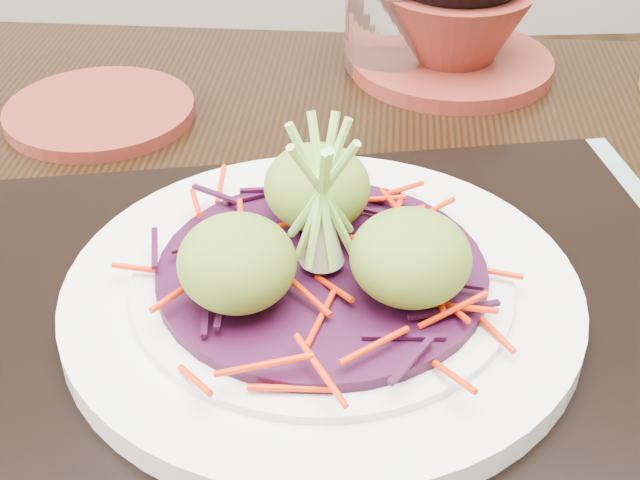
{
  "coord_description": "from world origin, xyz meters",
  "views": [
    {
      "loc": [
        -0.07,
        -0.45,
        1.02
      ],
      "look_at": [
        -0.05,
        -0.05,
        0.73
      ],
      "focal_mm": 50.0,
      "sensor_mm": 36.0,
      "label": 1
    }
  ],
  "objects_px": {
    "serving_tray": "(322,319)",
    "water_glass": "(390,8)",
    "white_plate": "(322,293)",
    "terracotta_bowl_set": "(453,34)",
    "dining_table": "(373,356)",
    "terracotta_side_plate": "(100,112)"
  },
  "relations": [
    {
      "from": "serving_tray",
      "to": "water_glass",
      "type": "height_order",
      "value": "water_glass"
    },
    {
      "from": "white_plate",
      "to": "terracotta_bowl_set",
      "type": "height_order",
      "value": "terracotta_bowl_set"
    },
    {
      "from": "dining_table",
      "to": "terracotta_side_plate",
      "type": "height_order",
      "value": "terracotta_side_plate"
    },
    {
      "from": "dining_table",
      "to": "water_glass",
      "type": "relative_size",
      "value": 10.48
    },
    {
      "from": "white_plate",
      "to": "dining_table",
      "type": "bearing_deg",
      "value": 63.56
    },
    {
      "from": "dining_table",
      "to": "serving_tray",
      "type": "distance_m",
      "value": 0.14
    },
    {
      "from": "terracotta_side_plate",
      "to": "water_glass",
      "type": "distance_m",
      "value": 0.26
    },
    {
      "from": "terracotta_side_plate",
      "to": "terracotta_bowl_set",
      "type": "xyz_separation_m",
      "value": [
        0.3,
        0.08,
        0.03
      ]
    },
    {
      "from": "serving_tray",
      "to": "white_plate",
      "type": "xyz_separation_m",
      "value": [
        0.0,
        0.0,
        0.02
      ]
    },
    {
      "from": "dining_table",
      "to": "water_glass",
      "type": "distance_m",
      "value": 0.32
    },
    {
      "from": "terracotta_side_plate",
      "to": "terracotta_bowl_set",
      "type": "relative_size",
      "value": 0.72
    },
    {
      "from": "serving_tray",
      "to": "water_glass",
      "type": "distance_m",
      "value": 0.37
    },
    {
      "from": "white_plate",
      "to": "terracotta_bowl_set",
      "type": "xyz_separation_m",
      "value": [
        0.13,
        0.35,
        0.0
      ]
    },
    {
      "from": "serving_tray",
      "to": "terracotta_bowl_set",
      "type": "xyz_separation_m",
      "value": [
        0.13,
        0.35,
        0.02
      ]
    },
    {
      "from": "white_plate",
      "to": "terracotta_side_plate",
      "type": "bearing_deg",
      "value": 120.69
    },
    {
      "from": "serving_tray",
      "to": "terracotta_bowl_set",
      "type": "height_order",
      "value": "terracotta_bowl_set"
    },
    {
      "from": "serving_tray",
      "to": "white_plate",
      "type": "relative_size",
      "value": 1.54
    },
    {
      "from": "serving_tray",
      "to": "dining_table",
      "type": "bearing_deg",
      "value": 58.54
    },
    {
      "from": "terracotta_side_plate",
      "to": "water_glass",
      "type": "relative_size",
      "value": 1.36
    },
    {
      "from": "terracotta_side_plate",
      "to": "serving_tray",
      "type": "bearing_deg",
      "value": -59.31
    },
    {
      "from": "dining_table",
      "to": "white_plate",
      "type": "relative_size",
      "value": 4.2
    },
    {
      "from": "dining_table",
      "to": "terracotta_side_plate",
      "type": "xyz_separation_m",
      "value": [
        -0.21,
        0.2,
        0.1
      ]
    }
  ]
}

